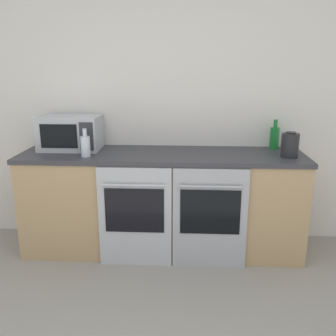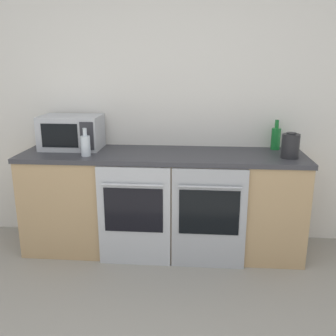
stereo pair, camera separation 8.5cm
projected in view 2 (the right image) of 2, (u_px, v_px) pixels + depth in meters
The scene contains 8 objects.
wall_back at pixel (165, 102), 3.45m from camera, with size 10.00×0.06×2.60m.
counter_back at pixel (162, 201), 3.35m from camera, with size 2.44×0.64×0.90m.
oven_left at pixel (134, 217), 3.06m from camera, with size 0.60×0.06×0.85m.
oven_right at pixel (209, 219), 3.01m from camera, with size 0.60×0.06×0.85m.
microwave at pixel (72, 132), 3.36m from camera, with size 0.53×0.35×0.30m.
bottle_clear at pixel (86, 145), 3.10m from camera, with size 0.08×0.08×0.23m.
bottle_green at pixel (276, 138), 3.34m from camera, with size 0.08×0.08×0.27m.
kettle at pixel (290, 146), 3.04m from camera, with size 0.14×0.14×0.21m.
Camera 2 is at (0.31, -1.19, 1.64)m, focal length 40.00 mm.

